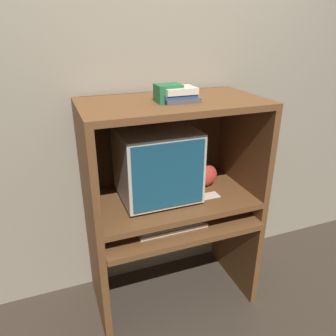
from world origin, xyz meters
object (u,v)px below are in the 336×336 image
snack_bag (203,175)px  book_stack (179,95)px  crt_monitor (157,163)px  storage_box (168,93)px  keyboard (171,226)px  mouse (209,216)px

snack_bag → book_stack: (-0.23, -0.11, 0.57)m
crt_monitor → storage_box: size_ratio=3.36×
book_stack → storage_box: 0.06m
crt_monitor → storage_box: 0.43m
book_stack → crt_monitor: bearing=145.2°
keyboard → book_stack: size_ratio=2.08×
crt_monitor → book_stack: (0.11, -0.07, 0.41)m
mouse → book_stack: book_stack is taller
crt_monitor → keyboard: (0.03, -0.17, -0.34)m
mouse → keyboard: bearing=-177.1°
mouse → crt_monitor: bearing=151.4°
mouse → storage_box: 0.81m
keyboard → mouse: mouse is taller
keyboard → storage_box: size_ratio=3.14×
snack_bag → storage_box: 0.65m
keyboard → crt_monitor: bearing=98.6°
keyboard → snack_bag: 0.42m
crt_monitor → book_stack: bearing=-34.8°
snack_bag → mouse: bearing=-103.6°
keyboard → storage_box: storage_box is taller
keyboard → mouse: 0.26m
crt_monitor → mouse: crt_monitor is taller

